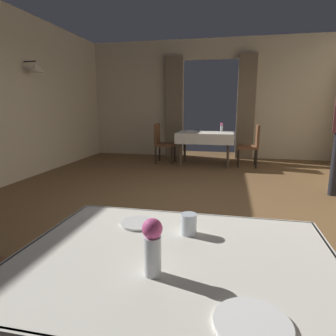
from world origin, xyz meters
The scene contains 12 objects.
ground centered at (0.00, 0.00, 0.00)m, with size 10.08×10.08×0.00m, color brown.
wall_back centered at (0.00, 4.18, 1.52)m, with size 6.40×0.27×3.00m.
dining_table_near centered at (0.37, -2.65, 0.66)m, with size 1.25×0.96×0.75m.
dining_table_mid centered at (0.01, 3.02, 0.66)m, with size 1.28×0.89×0.75m.
chair_mid_right centered at (1.03, 3.01, 0.52)m, with size 0.44×0.44×0.93m.
chair_mid_left centered at (-1.02, 3.04, 0.52)m, with size 0.44×0.44×0.93m.
flower_vase_near centered at (0.32, -2.80, 0.86)m, with size 0.07×0.07×0.21m.
glass_near_b centered at (0.40, -2.44, 0.80)m, with size 0.07×0.07×0.10m, color silver.
plate_near_c centered at (0.14, -2.38, 0.76)m, with size 0.18×0.18×0.01m, color white.
plate_near_d centered at (0.65, -2.98, 0.76)m, with size 0.21×0.21×0.01m, color white.
flower_vase_mid centered at (0.36, 3.26, 0.86)m, with size 0.07×0.07×0.21m.
plate_mid_b centered at (-0.40, 3.33, 0.76)m, with size 0.20×0.20×0.01m, color white.
Camera 1 is at (0.57, -3.68, 1.32)m, focal length 31.22 mm.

